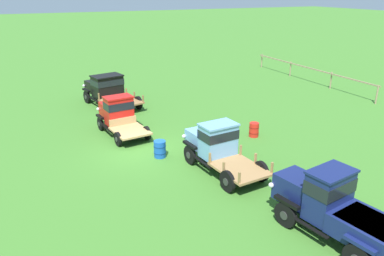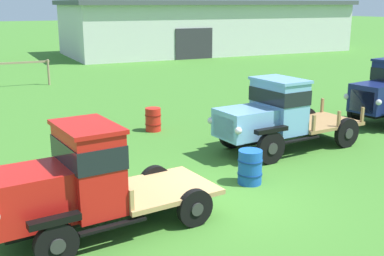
{
  "view_description": "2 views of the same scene",
  "coord_description": "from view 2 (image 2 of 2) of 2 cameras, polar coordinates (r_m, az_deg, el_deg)",
  "views": [
    {
      "loc": [
        17.05,
        -5.05,
        7.86
      ],
      "look_at": [
        0.53,
        2.68,
        1.0
      ],
      "focal_mm": 35.0,
      "sensor_mm": 36.0,
      "label": 1
    },
    {
      "loc": [
        -4.97,
        -8.76,
        4.3
      ],
      "look_at": [
        0.53,
        2.68,
        1.0
      ],
      "focal_mm": 45.0,
      "sensor_mm": 36.0,
      "label": 2
    }
  ],
  "objects": [
    {
      "name": "vintage_truck_midrow_center",
      "position": [
        14.41,
        9.82,
        1.6
      ],
      "size": [
        5.01,
        2.34,
        2.17
      ],
      "color": "black",
      "rests_on": "ground"
    },
    {
      "name": "oil_drum_near_fence",
      "position": [
        11.87,
        6.89,
        -4.6
      ],
      "size": [
        0.61,
        0.61,
        0.85
      ],
      "color": "#1951B2",
      "rests_on": "ground"
    },
    {
      "name": "oil_drum_beside_row",
      "position": [
        16.68,
        -4.63,
        1.01
      ],
      "size": [
        0.56,
        0.56,
        0.81
      ],
      "color": "red",
      "rests_on": "ground"
    },
    {
      "name": "farm_shed",
      "position": [
        44.28,
        1.97,
        11.95
      ],
      "size": [
        25.49,
        10.16,
        4.52
      ],
      "color": "silver",
      "rests_on": "ground"
    },
    {
      "name": "vintage_truck_second_in_line",
      "position": [
        9.26,
        -13.08,
        -6.15
      ],
      "size": [
        4.64,
        2.27,
        2.15
      ],
      "color": "black",
      "rests_on": "ground"
    },
    {
      "name": "ground_plane",
      "position": [
        10.95,
        3.63,
        -8.58
      ],
      "size": [
        240.0,
        240.0,
        0.0
      ],
      "primitive_type": "plane",
      "color": "#3D7528"
    }
  ]
}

